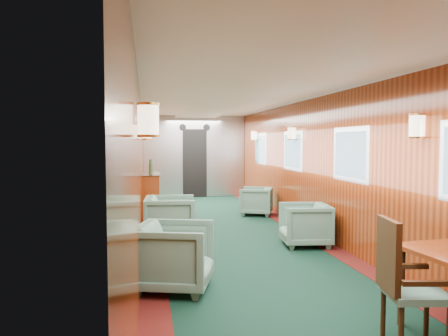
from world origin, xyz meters
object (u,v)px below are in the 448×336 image
side_chair (403,278)px  credenza (150,198)px  armchair_left_far (170,219)px  armchair_left_near (174,256)px  armchair_right_near (305,225)px  armchair_right_far (256,201)px

side_chair → credenza: bearing=118.2°
side_chair → credenza: size_ratio=0.81×
side_chair → armchair_left_far: size_ratio=1.25×
credenza → armchair_left_near: 4.02m
side_chair → armchair_right_near: side_chair is taller
credenza → armchair_left_far: bearing=-79.4°
credenza → armchair_right_near: 3.33m
armchair_right_far → credenza: bearing=-53.7°
armchair_left_near → side_chair: bearing=-118.8°
armchair_right_far → armchair_left_near: bearing=-2.8°
armchair_left_near → armchair_right_far: 5.07m
side_chair → armchair_left_near: side_chair is taller
armchair_left_far → armchair_right_far: armchair_left_far is taller
armchair_right_near → credenza: bearing=-127.2°
credenza → armchair_left_far: size_ratio=1.56×
side_chair → armchair_left_near: size_ratio=1.26×
armchair_left_far → armchair_right_far: size_ratio=1.20×
side_chair → armchair_left_far: (-1.60, 4.06, -0.19)m
armchair_right_near → armchair_right_far: size_ratio=1.07×
armchair_left_far → armchair_right_near: 2.17m
side_chair → armchair_left_far: bearing=121.2°
armchair_left_near → armchair_left_far: 2.36m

